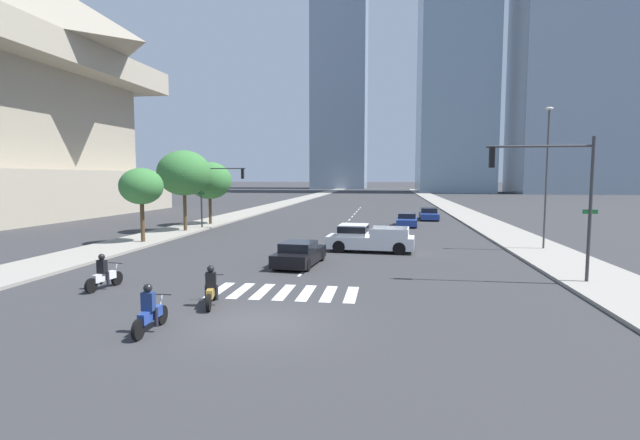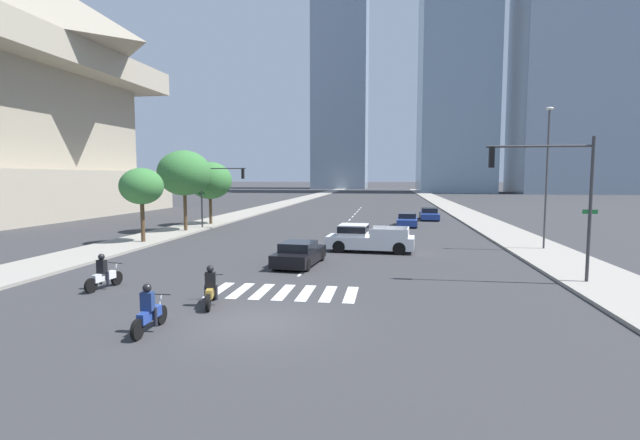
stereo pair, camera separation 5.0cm
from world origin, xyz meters
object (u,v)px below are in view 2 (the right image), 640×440
object	(u,v)px
motorcycle_trailing	(104,275)
street_tree_nearest	(141,187)
motorcycle_lead	(211,290)
sedan_black_2	(299,254)
sedan_blue_1	(407,220)
sedan_blue_0	(429,214)
pickup_truck	(366,238)
traffic_signal_near	(552,183)
motorcycle_third	(149,313)
street_lamp_east	(547,169)
traffic_signal_far	(218,184)
street_tree_third	(210,181)
street_tree_second	(184,173)

from	to	relation	value
motorcycle_trailing	street_tree_nearest	distance (m)	13.99
motorcycle_lead	sedan_black_2	bearing A→B (deg)	-25.42
sedan_blue_1	sedan_blue_0	bearing A→B (deg)	162.69
pickup_truck	traffic_signal_near	xyz separation A→B (m)	(8.24, -7.66, 3.55)
motorcycle_third	sedan_blue_1	world-z (taller)	motorcycle_third
motorcycle_trailing	street_lamp_east	xyz separation A→B (m)	(21.25, 13.28, 4.54)
traffic_signal_far	street_lamp_east	size ratio (longest dim) A/B	0.64
street_lamp_east	sedan_blue_0	bearing A→B (deg)	104.37
pickup_truck	sedan_black_2	world-z (taller)	pickup_truck
sedan_blue_1	traffic_signal_near	size ratio (longest dim) A/B	0.77
street_tree_third	sedan_blue_0	bearing A→B (deg)	23.01
pickup_truck	sedan_black_2	bearing A→B (deg)	61.22
pickup_truck	street_tree_third	world-z (taller)	street_tree_third
sedan_blue_0	traffic_signal_far	bearing A→B (deg)	-56.93
traffic_signal_near	street_tree_third	world-z (taller)	traffic_signal_near
sedan_black_2	street_tree_nearest	size ratio (longest dim) A/B	0.89
sedan_blue_1	traffic_signal_far	distance (m)	17.69
sedan_blue_1	traffic_signal_near	world-z (taller)	traffic_signal_near
motorcycle_lead	motorcycle_third	size ratio (longest dim) A/B	1.03
motorcycle_trailing	street_lamp_east	size ratio (longest dim) A/B	0.23
motorcycle_trailing	street_tree_third	size ratio (longest dim) A/B	0.35
sedan_blue_0	street_tree_second	world-z (taller)	street_tree_second
motorcycle_lead	sedan_blue_1	bearing A→B (deg)	-29.25
motorcycle_lead	sedan_blue_1	xyz separation A→B (m)	(8.04, 28.71, -0.02)
pickup_truck	street_tree_third	xyz separation A→B (m)	(-15.45, 13.63, 3.45)
sedan_blue_0	sedan_black_2	world-z (taller)	sedan_black_2
motorcycle_trailing	sedan_blue_0	size ratio (longest dim) A/B	0.43
street_tree_nearest	sedan_black_2	bearing A→B (deg)	-26.99
traffic_signal_far	motorcycle_third	bearing A→B (deg)	-73.64
motorcycle_third	traffic_signal_near	bearing A→B (deg)	-59.48
sedan_black_2	street_tree_third	bearing A→B (deg)	38.94
motorcycle_lead	sedan_black_2	size ratio (longest dim) A/B	0.47
motorcycle_lead	pickup_truck	distance (m)	14.00
sedan_blue_0	street_lamp_east	xyz separation A→B (m)	(5.31, -20.71, 4.55)
street_tree_nearest	street_tree_third	size ratio (longest dim) A/B	0.86
sedan_blue_0	street_lamp_east	distance (m)	21.86
street_lamp_east	street_tree_third	bearing A→B (deg)	156.09
motorcycle_third	pickup_truck	distance (m)	17.10
traffic_signal_far	motorcycle_trailing	bearing A→B (deg)	-81.53
motorcycle_trailing	street_tree_second	world-z (taller)	street_tree_second
sedan_blue_0	traffic_signal_near	size ratio (longest dim) A/B	0.78
traffic_signal_near	traffic_signal_far	world-z (taller)	traffic_signal_near
motorcycle_trailing	motorcycle_third	size ratio (longest dim) A/B	1.00
traffic_signal_far	street_tree_third	distance (m)	3.62
pickup_truck	street_tree_second	distance (m)	17.88
motorcycle_third	street_tree_second	xyz separation A→B (m)	(-9.78, 24.15, 4.34)
sedan_blue_1	street_tree_third	bearing A→B (deg)	-80.89
pickup_truck	street_tree_third	distance (m)	20.88
sedan_black_2	traffic_signal_far	distance (m)	19.01
sedan_blue_1	street_tree_second	bearing A→B (deg)	-64.74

